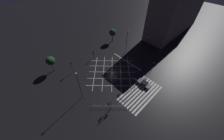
# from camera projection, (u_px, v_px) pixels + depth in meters

# --- Properties ---
(ground_plane) EXTENTS (200.00, 200.00, 0.00)m
(ground_plane) POSITION_uv_depth(u_px,v_px,m) (112.00, 72.00, 42.39)
(ground_plane) COLOR black
(road_markings) EXTENTS (19.56, 25.07, 0.01)m
(road_markings) POSITION_uv_depth(u_px,v_px,m) (131.00, 85.00, 38.62)
(road_markings) COLOR silver
(road_markings) RESTS_ON ground_plane
(office_building) EXTENTS (33.87, 10.06, 21.63)m
(office_building) POSITION_uv_depth(u_px,v_px,m) (178.00, 8.00, 54.42)
(office_building) COLOR slate
(office_building) RESTS_ON ground_plane
(traffic_light_nw_cross) EXTENTS (0.36, 0.39, 4.33)m
(traffic_light_nw_cross) POSITION_uv_depth(u_px,v_px,m) (71.00, 65.00, 40.25)
(traffic_light_nw_cross) COLOR black
(traffic_light_nw_cross) RESTS_ON ground_plane
(traffic_light_se_main) EXTENTS (0.39, 0.36, 4.03)m
(traffic_light_se_main) POSITION_uv_depth(u_px,v_px,m) (153.00, 65.00, 40.49)
(traffic_light_se_main) COLOR black
(traffic_light_se_main) RESTS_ON ground_plane
(traffic_light_sw_cross) EXTENTS (0.36, 0.39, 3.29)m
(traffic_light_sw_cross) POSITION_uv_depth(u_px,v_px,m) (109.00, 105.00, 31.24)
(traffic_light_sw_cross) COLOR black
(traffic_light_sw_cross) RESTS_ON ground_plane
(traffic_light_median_north) EXTENTS (0.36, 0.39, 3.43)m
(traffic_light_median_north) POSITION_uv_depth(u_px,v_px,m) (93.00, 54.00, 45.53)
(traffic_light_median_north) COLOR black
(traffic_light_median_north) RESTS_ON ground_plane
(traffic_light_sw_main) EXTENTS (2.72, 0.36, 4.40)m
(traffic_light_sw_main) POSITION_uv_depth(u_px,v_px,m) (115.00, 100.00, 31.26)
(traffic_light_sw_main) COLOR black
(traffic_light_sw_main) RESTS_ON ground_plane
(traffic_light_median_south) EXTENTS (0.36, 2.79, 4.39)m
(traffic_light_median_south) POSITION_uv_depth(u_px,v_px,m) (132.00, 80.00, 35.72)
(traffic_light_median_south) COLOR black
(traffic_light_median_south) RESTS_ON ground_plane
(street_lamp_east) EXTENTS (0.46, 0.46, 9.51)m
(street_lamp_east) POSITION_uv_depth(u_px,v_px,m) (127.00, 38.00, 45.69)
(street_lamp_east) COLOR black
(street_lamp_east) RESTS_ON ground_plane
(street_lamp_west) EXTENTS (0.42, 0.42, 9.34)m
(street_lamp_west) POSITION_uv_depth(u_px,v_px,m) (146.00, 46.00, 42.92)
(street_lamp_west) COLOR black
(street_lamp_west) RESTS_ON ground_plane
(street_lamp_far) EXTENTS (0.44, 0.44, 10.00)m
(street_lamp_far) POSITION_uv_depth(u_px,v_px,m) (79.00, 83.00, 30.99)
(street_lamp_far) COLOR black
(street_lamp_far) RESTS_ON ground_plane
(street_tree_near) EXTENTS (2.89, 2.89, 5.68)m
(street_tree_near) POSITION_uv_depth(u_px,v_px,m) (113.00, 32.00, 52.78)
(street_tree_near) COLOR brown
(street_tree_near) RESTS_ON ground_plane
(street_tree_far) EXTENTS (2.85, 2.85, 5.71)m
(street_tree_far) POSITION_uv_depth(u_px,v_px,m) (50.00, 61.00, 40.01)
(street_tree_far) COLOR brown
(street_tree_far) RESTS_ON ground_plane
(waiting_car) EXTENTS (1.80, 4.38, 1.23)m
(waiting_car) POSITION_uv_depth(u_px,v_px,m) (144.00, 84.00, 38.19)
(waiting_car) COLOR #474C51
(waiting_car) RESTS_ON ground_plane
(pedestrian_railing) EXTENTS (7.58, 7.40, 1.05)m
(pedestrian_railing) POSITION_uv_depth(u_px,v_px,m) (112.00, 106.00, 32.83)
(pedestrian_railing) COLOR #B7B7BC
(pedestrian_railing) RESTS_ON ground_plane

